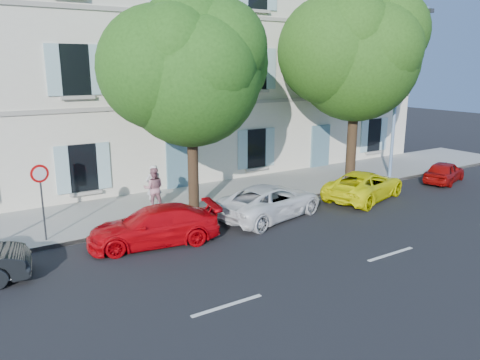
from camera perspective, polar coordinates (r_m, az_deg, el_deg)
ground at (r=18.21m, az=8.18°, el=-4.82°), size 90.00×90.00×0.00m
sidewalk at (r=21.59m, az=0.49°, el=-1.50°), size 36.00×4.50×0.15m
kerb at (r=19.88m, az=3.91°, el=-2.87°), size 36.00×0.16×0.16m
building at (r=25.83m, az=-6.69°, el=14.22°), size 28.00×7.00×12.00m
car_red_coupe at (r=15.74m, az=-10.45°, el=-5.52°), size 4.58×2.54×1.25m
car_white_coupe at (r=18.18m, az=3.67°, el=-2.60°), size 5.03×3.14×1.30m
car_yellow_supercar at (r=21.36m, az=14.93°, el=-0.61°), size 4.92×3.28×1.25m
car_red_hatchback at (r=25.74m, az=23.65°, el=0.93°), size 3.48×2.24×1.10m
tree_left at (r=17.75m, az=-6.01°, el=12.47°), size 5.24×5.24×8.13m
tree_right at (r=23.77m, az=14.02°, el=14.15°), size 6.00×6.00×9.24m
road_sign at (r=16.35m, az=-23.11°, el=-0.70°), size 0.59×0.14×2.56m
street_lamp at (r=24.87m, az=18.86°, el=10.88°), size 0.26×1.74×8.23m
pedestrian_a at (r=19.22m, az=-10.48°, el=-0.73°), size 0.66×0.45×1.76m
pedestrian_b at (r=19.02m, az=-10.48°, el=-1.00°), size 1.00×0.90×1.68m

